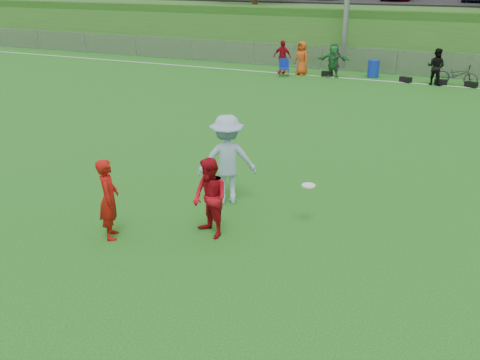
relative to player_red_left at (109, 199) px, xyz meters
The scene contains 14 objects.
ground 2.66m from the player_red_left, 20.15° to the left, with size 120.00×120.00×0.00m, color #125615.
sideline_far 19.04m from the player_red_left, 82.83° to the left, with size 60.00×0.10×0.01m, color white.
fence 21.01m from the player_red_left, 83.51° to the left, with size 58.00×0.06×1.30m.
berm 31.97m from the player_red_left, 85.74° to the left, with size 120.00×18.00×3.00m, color #265A19.
parking_lot 34.03m from the player_red_left, 85.99° to the left, with size 120.00×12.00×0.10m, color black.
spectator_row 18.87m from the player_red_left, 90.45° to the left, with size 8.59×0.86×1.69m.
gear_bags 19.27m from the player_red_left, 80.19° to the left, with size 7.40×0.47×0.26m.
player_red_left is the anchor object (origin of this frame).
player_red_center 1.99m from the player_red_left, 25.81° to the left, with size 0.79×0.62×1.63m, color #AF0C18.
player_blue 2.89m from the player_red_left, 61.40° to the left, with size 1.33×0.77×2.07m, color #99B9D4.
frisbee 4.03m from the player_red_left, 31.85° to the left, with size 0.29×0.29×0.03m.
recycling_bin 19.71m from the player_red_left, 85.87° to the left, with size 0.58×0.58×0.87m, color #102CAF.
camp_chair 18.31m from the player_red_left, 98.73° to the left, with size 0.64×0.65×0.88m.
bicycle 19.96m from the player_red_left, 74.38° to the left, with size 0.67×1.91×1.00m, color #2F3032.
Camera 1 is at (3.90, -8.62, 5.00)m, focal length 40.00 mm.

